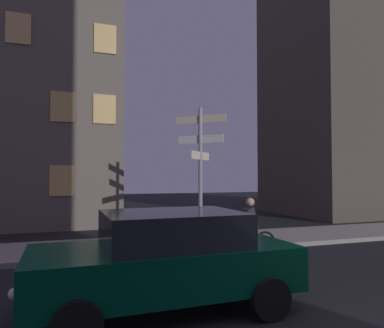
# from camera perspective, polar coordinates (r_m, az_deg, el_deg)

# --- Properties ---
(sidewalk_kerb) EXTENTS (40.00, 2.78, 0.14)m
(sidewalk_kerb) POSITION_cam_1_polar(r_m,az_deg,el_deg) (11.67, 1.06, -12.34)
(sidewalk_kerb) COLOR gray
(sidewalk_kerb) RESTS_ON ground_plane
(signpost) EXTENTS (1.19, 1.19, 4.11)m
(signpost) POSITION_cam_1_polar(r_m,az_deg,el_deg) (10.79, 1.35, 0.34)
(signpost) COLOR gray
(signpost) RESTS_ON sidewalk_kerb
(car_near_right) EXTENTS (4.35, 2.17, 1.59)m
(car_near_right) POSITION_cam_1_polar(r_m,az_deg,el_deg) (6.05, -4.13, -14.68)
(car_near_right) COLOR #05472D
(car_near_right) RESTS_ON ground_plane
(cyclist) EXTENTS (1.82, 0.37, 1.61)m
(cyclist) POSITION_cam_1_polar(r_m,az_deg,el_deg) (9.52, 9.04, -10.55)
(cyclist) COLOR black
(cyclist) RESTS_ON ground_plane
(building_left_block) EXTENTS (8.14, 8.56, 14.71)m
(building_left_block) POSITION_cam_1_polar(r_m,az_deg,el_deg) (20.03, -24.44, 13.22)
(building_left_block) COLOR #6B6056
(building_left_block) RESTS_ON ground_plane
(building_right_block) EXTENTS (11.08, 6.92, 19.65)m
(building_right_block) POSITION_cam_1_polar(r_m,az_deg,el_deg) (25.11, 25.95, 15.99)
(building_right_block) COLOR #4C443D
(building_right_block) RESTS_ON ground_plane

